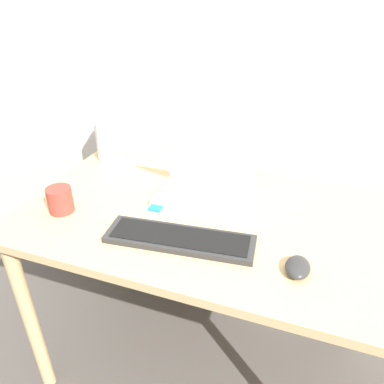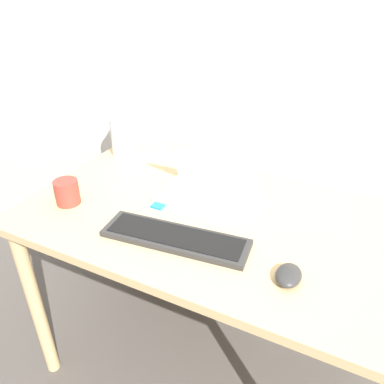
% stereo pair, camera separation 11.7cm
% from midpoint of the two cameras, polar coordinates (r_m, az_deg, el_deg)
% --- Properties ---
extents(wall_back, '(6.00, 0.05, 2.50)m').
position_cam_midpoint_polar(wall_back, '(1.45, 6.20, 21.90)').
color(wall_back, silver).
rests_on(wall_back, ground_plane).
extents(desk, '(1.27, 0.72, 0.77)m').
position_cam_midpoint_polar(desk, '(1.29, 0.06, -7.12)').
color(desk, tan).
rests_on(desk, ground_plane).
extents(laptop, '(0.32, 0.20, 0.20)m').
position_cam_midpoint_polar(laptop, '(1.31, -0.71, 0.93)').
color(laptop, white).
rests_on(laptop, desk).
extents(keyboard, '(0.46, 0.17, 0.02)m').
position_cam_midpoint_polar(keyboard, '(1.12, -4.87, -7.21)').
color(keyboard, '#2D2D2D').
rests_on(keyboard, desk).
extents(mouse, '(0.07, 0.09, 0.03)m').
position_cam_midpoint_polar(mouse, '(1.04, 12.69, -11.23)').
color(mouse, '#2D2D2D').
rests_on(mouse, desk).
extents(vase, '(0.10, 0.10, 0.23)m').
position_cam_midpoint_polar(vase, '(1.63, -14.74, 8.59)').
color(vase, white).
rests_on(vase, desk).
extents(mp3_player, '(0.04, 0.06, 0.01)m').
position_cam_midpoint_polar(mp3_player, '(1.29, -7.92, -2.23)').
color(mp3_player, '#1E7FB7').
rests_on(mp3_player, desk).
extents(mug, '(0.08, 0.08, 0.09)m').
position_cam_midpoint_polar(mug, '(1.33, -21.86, -1.19)').
color(mug, '#9E382D').
rests_on(mug, desk).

